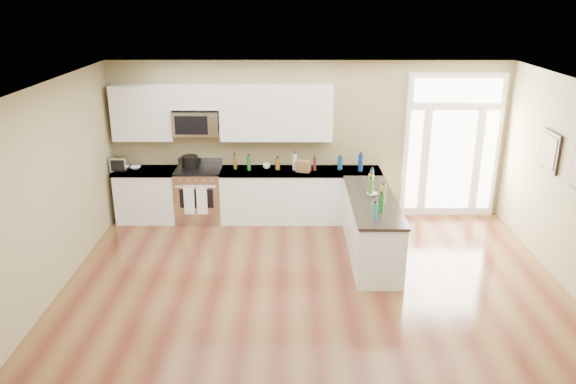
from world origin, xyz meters
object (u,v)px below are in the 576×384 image
at_px(toaster_oven, 119,164).
at_px(peninsula_cabinet, 371,229).
at_px(stockpot, 190,161).
at_px(kitchen_range, 199,194).

bearing_deg(toaster_oven, peninsula_cabinet, -16.98).
height_order(stockpot, toaster_oven, toaster_oven).
bearing_deg(toaster_oven, stockpot, 8.24).
xyz_separation_m(kitchen_range, toaster_oven, (-1.36, -0.03, 0.59)).
xyz_separation_m(peninsula_cabinet, kitchen_range, (-2.88, 1.45, 0.04)).
xyz_separation_m(kitchen_range, stockpot, (-0.16, 0.11, 0.58)).
distance_m(kitchen_range, stockpot, 0.61).
bearing_deg(toaster_oven, kitchen_range, 2.92).
xyz_separation_m(peninsula_cabinet, stockpot, (-3.03, 1.56, 0.63)).
height_order(peninsula_cabinet, stockpot, stockpot).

